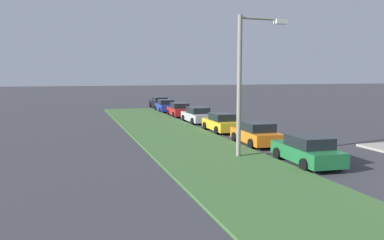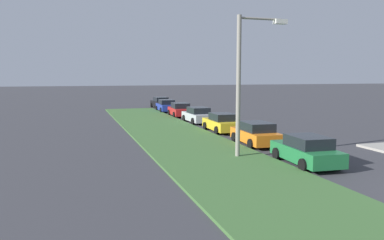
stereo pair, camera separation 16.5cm
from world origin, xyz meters
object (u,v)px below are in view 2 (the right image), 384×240
Objects in this scene: parked_car_green at (306,151)px; parked_car_yellow at (222,123)px; parked_car_blue at (166,106)px; parked_car_red at (180,110)px; parked_car_silver at (198,115)px; parked_car_orange at (256,134)px; parked_car_black at (161,103)px; streetlight at (245,76)px.

parked_car_green is 11.62m from parked_car_yellow.
parked_car_red is at bearing -176.80° from parked_car_blue.
parked_car_silver is (17.52, -0.08, 0.00)m from parked_car_green.
parked_car_silver and parked_car_red have the same top height.
parked_car_green and parked_car_blue have the same top height.
parked_car_blue is (23.29, 0.25, 0.00)m from parked_car_orange.
parked_car_black is at bearing -2.06° from parked_car_silver.
parked_car_yellow and parked_car_black have the same top height.
parked_car_yellow is at bearing -14.62° from streetlight.
parked_car_orange is at bearing 177.56° from parked_car_black.
parked_car_red is 11.14m from parked_car_black.
parked_car_orange is 17.62m from parked_car_red.
parked_car_orange is at bearing -177.16° from parked_car_red.
parked_car_orange and parked_car_silver have the same top height.
parked_car_green is 4.95m from streetlight.
streetlight reaches higher than parked_car_blue.
parked_car_green is 0.59× the size of streetlight.
parked_car_silver is 1.00× the size of parked_car_blue.
parked_car_red is (17.62, 0.12, 0.00)m from parked_car_orange.
parked_car_green is 1.01× the size of parked_car_black.
parked_car_yellow is 0.99× the size of parked_car_red.
streetlight is at bearing 146.57° from parked_car_orange.
parked_car_yellow is at bearing 2.59° from parked_car_green.
parked_car_yellow is at bearing 179.35° from parked_car_silver.
parked_car_green is 17.52m from parked_car_silver.
streetlight is (2.43, 2.26, 3.67)m from parked_car_green.
parked_car_black is (5.46, -0.50, 0.00)m from parked_car_blue.
parked_car_yellow is at bearing -176.76° from parked_car_red.
streetlight is at bearing 173.40° from parked_car_black.
parked_car_blue is at bearing 3.84° from parked_car_red.
parked_car_orange and parked_car_red have the same top height.
streetlight is (-26.57, 2.10, 3.67)m from parked_car_blue.
parked_car_green is 1.02× the size of parked_car_yellow.
parked_car_black is at bearing 1.80° from parked_car_orange.
parked_car_yellow is (11.62, -0.14, 0.00)m from parked_car_green.
parked_car_red is 1.00× the size of parked_car_black.
parked_car_blue is 0.58× the size of streetlight.
parked_car_yellow and parked_car_red have the same top height.
parked_car_yellow is at bearing 1.90° from parked_car_orange.
parked_car_orange is at bearing 2.30° from parked_car_green.
parked_car_red is 21.34m from streetlight.
parked_car_silver is at bearing -8.84° from streetlight.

